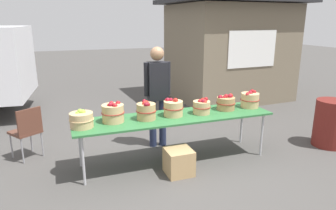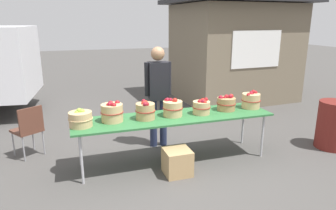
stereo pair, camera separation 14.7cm
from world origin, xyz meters
TOP-DOWN VIEW (x-y plane):
  - ground_plane at (0.00, 0.00)m, footprint 40.00×40.00m
  - market_table at (0.00, 0.00)m, footprint 3.10×0.76m
  - apple_basket_green_0 at (-1.40, -0.04)m, footprint 0.34×0.34m
  - apple_basket_red_0 at (-0.94, 0.05)m, footprint 0.34×0.34m
  - apple_basket_red_1 at (-0.46, -0.00)m, footprint 0.30×0.30m
  - apple_basket_red_2 at (-0.02, 0.03)m, footprint 0.32×0.32m
  - apple_basket_red_3 at (0.45, -0.02)m, footprint 0.29×0.29m
  - apple_basket_red_4 at (0.93, 0.05)m, footprint 0.32×0.32m
  - apple_basket_red_5 at (1.39, 0.04)m, footprint 0.32×0.32m
  - vendor_adult at (-0.06, 0.68)m, footprint 0.47×0.25m
  - food_kiosk at (2.98, 3.45)m, footprint 3.66×3.10m
  - folding_chair at (-2.19, 0.88)m, footprint 0.55×0.55m
  - trash_barrel at (2.84, -0.36)m, footprint 0.56×0.56m
  - produce_crate at (-0.10, -0.43)m, footprint 0.38×0.38m

SIDE VIEW (x-z plane):
  - ground_plane at x=0.00m, z-range 0.00..0.00m
  - produce_crate at x=-0.10m, z-range 0.00..0.38m
  - trash_barrel at x=2.84m, z-range 0.00..0.84m
  - folding_chair at x=-2.19m, z-range 0.08..0.94m
  - market_table at x=0.00m, z-range 0.34..1.09m
  - apple_basket_green_0 at x=-1.40m, z-range 0.73..0.99m
  - apple_basket_red_3 at x=0.45m, z-range 0.74..0.99m
  - apple_basket_red_4 at x=0.93m, z-range 0.73..1.00m
  - apple_basket_red_2 at x=-0.02m, z-range 0.73..1.02m
  - apple_basket_red_1 at x=-0.46m, z-range 0.74..1.03m
  - apple_basket_red_5 at x=1.39m, z-range 0.73..1.03m
  - apple_basket_red_0 at x=-0.94m, z-range 0.73..1.04m
  - vendor_adult at x=-0.06m, z-range 0.16..1.92m
  - food_kiosk at x=2.98m, z-range 0.01..2.75m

